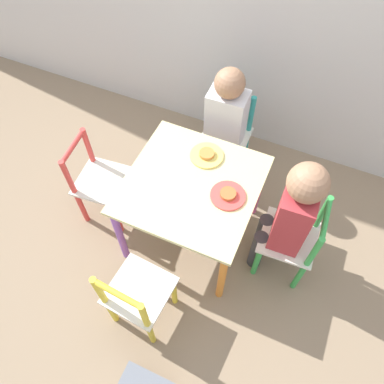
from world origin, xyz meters
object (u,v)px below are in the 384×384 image
at_px(chair_teal, 226,137).
at_px(plate_right, 228,195).
at_px(chair_green, 293,240).
at_px(child_back, 225,121).
at_px(kids_table, 192,192).
at_px(child_right, 290,213).
at_px(chair_yellow, 137,297).
at_px(chair_red, 99,182).
at_px(plate_back, 207,155).

xyz_separation_m(chair_teal, plate_right, (0.19, -0.51, 0.22)).
distance_m(chair_green, child_back, 0.70).
xyz_separation_m(kids_table, child_right, (0.45, 0.02, 0.07)).
bearing_deg(chair_green, chair_yellow, -48.44).
height_order(chair_teal, chair_yellow, same).
bearing_deg(chair_yellow, child_back, -87.51).
distance_m(kids_table, child_back, 0.46).
relative_size(chair_red, plate_back, 3.28).
bearing_deg(chair_green, plate_right, -88.51).
xyz_separation_m(chair_red, child_back, (0.50, 0.51, 0.19)).
relative_size(chair_teal, chair_yellow, 1.00).
distance_m(chair_green, plate_back, 0.58).
height_order(chair_green, plate_right, chair_green).
xyz_separation_m(chair_green, child_right, (-0.06, -0.00, 0.22)).
xyz_separation_m(chair_red, plate_right, (0.69, 0.05, 0.22)).
height_order(chair_red, plate_back, chair_red).
xyz_separation_m(kids_table, chair_red, (-0.51, -0.05, -0.15)).
relative_size(child_back, plate_back, 4.72).
height_order(plate_back, plate_right, same).
bearing_deg(chair_green, plate_back, -109.04).
relative_size(chair_teal, chair_green, 1.00).
bearing_deg(chair_red, chair_yellow, -139.95).
height_order(chair_yellow, plate_back, chair_yellow).
bearing_deg(chair_yellow, kids_table, -90.00).
relative_size(chair_teal, plate_back, 3.28).
bearing_deg(plate_back, chair_red, -156.01).
height_order(chair_teal, plate_right, chair_teal).
distance_m(chair_green, chair_red, 1.03).
distance_m(child_right, plate_back, 0.48).
bearing_deg(child_right, child_back, -135.67).
distance_m(chair_teal, plate_back, 0.41).
bearing_deg(child_back, plate_back, -89.16).
height_order(kids_table, chair_red, chair_red).
distance_m(chair_teal, plate_right, 0.59).
height_order(chair_teal, chair_red, same).
bearing_deg(child_right, chair_teal, -139.39).
relative_size(chair_yellow, plate_back, 3.28).
xyz_separation_m(kids_table, child_back, (-0.01, 0.45, 0.04)).
bearing_deg(plate_right, chair_red, -175.58).
bearing_deg(plate_right, kids_table, 180.00).
xyz_separation_m(chair_green, chair_yellow, (-0.55, -0.54, 0.00)).
xyz_separation_m(kids_table, chair_green, (0.51, 0.03, -0.15)).
xyz_separation_m(chair_red, plate_back, (0.51, 0.23, 0.22)).
relative_size(kids_table, chair_red, 1.14).
relative_size(chair_teal, chair_red, 1.00).
bearing_deg(chair_red, kids_table, -90.00).
height_order(kids_table, child_right, child_right).
bearing_deg(child_back, chair_teal, 90.00).
bearing_deg(kids_table, child_right, 2.90).
height_order(kids_table, chair_green, chair_green).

